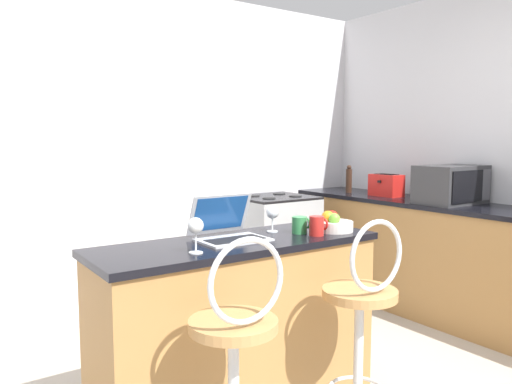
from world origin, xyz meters
The scene contains 15 objects.
wall_back centered at (0.00, 2.61, 1.30)m, with size 12.00×0.06×2.60m.
breakfast_bar centered at (-0.47, 0.85, 0.46)m, with size 1.45×0.50×0.91m.
counter_right centered at (1.66, 1.04, 0.46)m, with size 0.61×3.11×0.91m.
bar_stool_near centered at (-0.81, 0.33, 0.51)m, with size 0.40×0.40×1.06m.
bar_stool_far centered at (-0.13, 0.33, 0.51)m, with size 0.40×0.40×1.06m.
laptop centered at (-0.50, 0.90, 0.97)m, with size 0.33×0.29×0.22m.
microwave centered at (1.65, 1.10, 1.06)m, with size 0.54×0.35×0.30m.
toaster centered at (1.63, 1.72, 1.01)m, with size 0.18×0.28×0.19m.
stove_range centered at (0.82, 2.27, 0.46)m, with size 0.63×0.59×0.92m.
pepper_mill centered at (1.57, 2.12, 1.03)m, with size 0.06×0.06×0.26m.
wine_glass_short centered at (-0.20, 0.93, 1.01)m, with size 0.07×0.07×0.14m.
wine_glass_tall centered at (-0.77, 0.71, 1.03)m, with size 0.07×0.07×0.16m.
fruit_bowl centered at (0.09, 0.76, 0.95)m, with size 0.20×0.20×0.11m.
mug_red centered at (-0.07, 0.72, 0.96)m, with size 0.09×0.08×0.10m.
mug_green centered at (-0.10, 0.82, 0.96)m, with size 0.10×0.08×0.09m.
Camera 1 is at (-1.77, -1.19, 1.40)m, focal length 35.00 mm.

